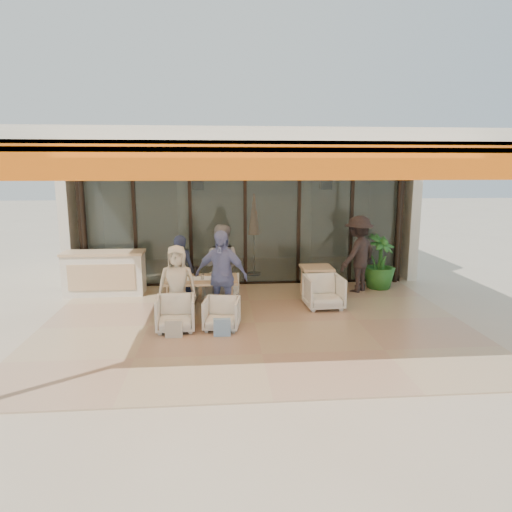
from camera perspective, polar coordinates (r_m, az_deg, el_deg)
The scene contains 21 objects.
ground at distance 8.82m, azimuth -0.17°, elevation -8.48°, with size 70.00×70.00×0.00m, color #C6B293.
terrace_floor at distance 8.82m, azimuth -0.17°, elevation -8.45°, with size 8.00×6.00×0.01m, color tan.
terrace_structure at distance 8.06m, azimuth -0.03°, elevation 13.19°, with size 8.00×6.00×3.40m.
glass_storefront at distance 11.39m, azimuth -1.37°, elevation 4.22°, with size 8.08×0.10×3.20m.
interior_block at distance 13.64m, azimuth -1.93°, elevation 7.99°, with size 9.05×3.62×3.52m.
host_counter at distance 11.18m, azimuth -18.40°, elevation -2.03°, with size 1.85×0.65×1.04m.
dining_table at distance 9.29m, azimuth -7.04°, elevation -3.14°, with size 1.50×0.90×0.93m.
chair_far_left at distance 10.32m, azimuth -9.07°, elevation -3.92°, with size 0.60×0.56×0.62m, color white.
chair_far_right at distance 10.28m, azimuth -4.40°, elevation -3.72°, with size 0.65×0.61×0.67m, color white.
chair_near_left at distance 8.49m, azimuth -10.03°, elevation -6.92°, with size 0.69×0.64×0.71m, color white.
chair_near_right at distance 8.46m, azimuth -4.31°, elevation -7.04°, with size 0.63×0.59×0.65m, color white.
diner_navy at distance 9.72m, azimuth -9.38°, elevation -1.95°, with size 0.57×0.38×1.58m, color #1A2239.
diner_grey at distance 9.67m, azimuth -4.43°, elevation -1.28°, with size 0.87×0.68×1.78m, color slate.
diner_cream at distance 8.86m, azimuth -9.82°, elevation -3.47°, with size 0.74×0.48×1.51m, color beige.
diner_periwinkle at distance 8.79m, azimuth -4.39°, elevation -2.52°, with size 1.05×0.44×1.78m, color #6B7AB2.
tote_bag_cream at distance 8.17m, azimuth -10.24°, elevation -9.01°, with size 0.30×0.10×0.34m, color silver.
tote_bag_blue at distance 8.13m, azimuth -4.27°, elevation -8.96°, with size 0.30×0.10×0.34m, color #99BFD8.
side_table at distance 10.40m, azimuth 7.58°, elevation -1.91°, with size 0.70×0.70×0.74m.
side_chair at distance 9.75m, azimuth 8.47°, elevation -4.29°, with size 0.76×0.71×0.78m, color white.
standing_woman at distance 11.07m, azimuth 12.64°, elevation 0.21°, with size 1.19×0.68×1.84m, color black.
potted_palm at distance 11.53m, azimuth 15.21°, elevation -0.74°, with size 0.76×0.76×1.35m, color #1E5919.
Camera 1 is at (-0.66, -8.29, 2.94)m, focal length 32.00 mm.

